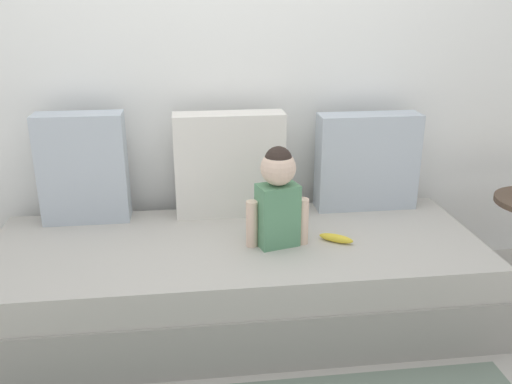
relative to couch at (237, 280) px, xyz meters
The scene contains 8 objects.
ground_plane 0.21m from the couch, ahead, with size 12.00×12.00×0.00m, color #B2ADA3.
back_wall 1.11m from the couch, 90.00° to the left, with size 5.64×0.10×2.28m, color white.
couch is the anchor object (origin of this frame).
throw_pillow_left 0.98m from the couch, 153.92° to the left, with size 0.44×0.16×0.57m, color #B2BCC6.
throw_pillow_center 0.61m from the couch, 90.00° to the left, with size 0.58×0.16×0.55m, color silver.
throw_pillow_right 0.97m from the couch, 26.08° to the left, with size 0.55×0.16×0.53m, color #B2BCC6.
toddler 0.51m from the couch, 17.42° to the right, with size 0.30×0.17×0.49m.
banana 0.54m from the couch, ahead, with size 0.17×0.04×0.04m, color yellow.
Camera 1 is at (-0.21, -2.42, 1.56)m, focal length 38.51 mm.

